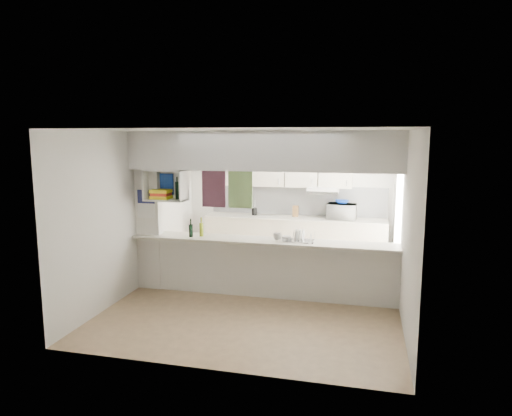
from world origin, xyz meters
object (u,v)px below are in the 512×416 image
(dish_rack, at_px, (302,236))
(wine_bottles, at_px, (196,230))
(bowl, at_px, (342,202))
(microwave, at_px, (342,212))

(dish_rack, bearing_deg, wine_bottles, -172.62)
(bowl, xyz_separation_m, dish_rack, (-0.49, -2.07, -0.26))
(bowl, bearing_deg, dish_rack, -103.46)
(bowl, relative_size, dish_rack, 0.71)
(dish_rack, height_order, wine_bottles, wine_bottles)
(wine_bottles, bearing_deg, microwave, 43.99)
(microwave, height_order, dish_rack, microwave)
(bowl, distance_m, dish_rack, 2.14)
(dish_rack, xyz_separation_m, wine_bottles, (-1.70, -0.07, 0.04))
(wine_bottles, bearing_deg, bowl, 44.29)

